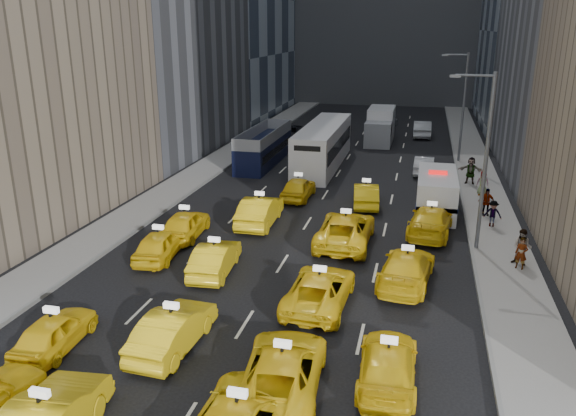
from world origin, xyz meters
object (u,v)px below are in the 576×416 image
object	(u,v)px
box_truck	(380,126)
double_decker	(264,146)
pedestrian_0	(521,253)
city_bus	(323,146)
nypd_van	(436,193)

from	to	relation	value
box_truck	double_decker	bearing A→B (deg)	-119.61
double_decker	pedestrian_0	world-z (taller)	double_decker
double_decker	city_bus	xyz separation A→B (m)	(4.94, 0.32, 0.25)
double_decker	pedestrian_0	xyz separation A→B (m)	(17.65, -18.16, -0.52)
box_truck	pedestrian_0	distance (m)	30.87
double_decker	city_bus	bearing A→B (deg)	9.26
pedestrian_0	box_truck	bearing A→B (deg)	127.96
nypd_van	pedestrian_0	bearing A→B (deg)	-59.17
box_truck	city_bus	bearing A→B (deg)	-100.94
city_bus	nypd_van	bearing A→B (deg)	-51.68
box_truck	pedestrian_0	bearing A→B (deg)	-65.37
double_decker	box_truck	world-z (taller)	box_truck
double_decker	box_truck	size ratio (longest dim) A/B	1.37
double_decker	pedestrian_0	distance (m)	25.33
pedestrian_0	nypd_van	bearing A→B (deg)	135.65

